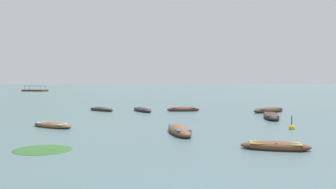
{
  "coord_description": "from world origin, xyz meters",
  "views": [
    {
      "loc": [
        -1.15,
        -4.2,
        3.25
      ],
      "look_at": [
        0.54,
        43.98,
        1.39
      ],
      "focal_mm": 30.15,
      "sensor_mm": 36.0,
      "label": 1
    }
  ],
  "objects_px": {
    "rowboat_1": "(179,130)",
    "rowboat_2": "(101,109)",
    "rowboat_4": "(271,116)",
    "ferry_0": "(35,90)",
    "rowboat_6": "(275,146)",
    "rowboat_5": "(142,110)",
    "rowboat_0": "(269,110)",
    "rowboat_3": "(183,109)",
    "mooring_buoy": "(292,128)",
    "rowboat_7": "(52,125)"
  },
  "relations": [
    {
      "from": "rowboat_3",
      "to": "rowboat_4",
      "type": "height_order",
      "value": "rowboat_4"
    },
    {
      "from": "rowboat_5",
      "to": "rowboat_7",
      "type": "height_order",
      "value": "rowboat_5"
    },
    {
      "from": "rowboat_4",
      "to": "mooring_buoy",
      "type": "height_order",
      "value": "mooring_buoy"
    },
    {
      "from": "rowboat_3",
      "to": "ferry_0",
      "type": "relative_size",
      "value": 0.36
    },
    {
      "from": "rowboat_3",
      "to": "rowboat_6",
      "type": "xyz_separation_m",
      "value": [
        2.81,
        -19.69,
        -0.04
      ]
    },
    {
      "from": "ferry_0",
      "to": "rowboat_4",
      "type": "bearing_deg",
      "value": -56.67
    },
    {
      "from": "rowboat_3",
      "to": "rowboat_5",
      "type": "distance_m",
      "value": 4.86
    },
    {
      "from": "rowboat_1",
      "to": "rowboat_6",
      "type": "xyz_separation_m",
      "value": [
        4.4,
        -4.66,
        -0.05
      ]
    },
    {
      "from": "rowboat_1",
      "to": "ferry_0",
      "type": "bearing_deg",
      "value": 117.53
    },
    {
      "from": "rowboat_1",
      "to": "rowboat_4",
      "type": "xyz_separation_m",
      "value": [
        9.09,
        7.37,
        0.02
      ]
    },
    {
      "from": "rowboat_0",
      "to": "rowboat_3",
      "type": "xyz_separation_m",
      "value": [
        -9.55,
        1.88,
        -0.03
      ]
    },
    {
      "from": "rowboat_0",
      "to": "ferry_0",
      "type": "relative_size",
      "value": 0.42
    },
    {
      "from": "rowboat_7",
      "to": "rowboat_3",
      "type": "bearing_deg",
      "value": 48.12
    },
    {
      "from": "rowboat_0",
      "to": "rowboat_2",
      "type": "relative_size",
      "value": 1.24
    },
    {
      "from": "rowboat_2",
      "to": "rowboat_6",
      "type": "distance_m",
      "value": 23.83
    },
    {
      "from": "rowboat_6",
      "to": "rowboat_2",
      "type": "bearing_deg",
      "value": 121.87
    },
    {
      "from": "rowboat_0",
      "to": "rowboat_2",
      "type": "xyz_separation_m",
      "value": [
        -19.33,
        2.43,
        -0.05
      ]
    },
    {
      "from": "rowboat_1",
      "to": "ferry_0",
      "type": "xyz_separation_m",
      "value": [
        -53.26,
        102.19,
        0.24
      ]
    },
    {
      "from": "rowboat_0",
      "to": "mooring_buoy",
      "type": "bearing_deg",
      "value": -104.36
    },
    {
      "from": "rowboat_1",
      "to": "rowboat_6",
      "type": "relative_size",
      "value": 1.22
    },
    {
      "from": "rowboat_3",
      "to": "rowboat_6",
      "type": "bearing_deg",
      "value": -81.89
    },
    {
      "from": "rowboat_2",
      "to": "rowboat_5",
      "type": "distance_m",
      "value": 5.02
    },
    {
      "from": "rowboat_2",
      "to": "rowboat_7",
      "type": "height_order",
      "value": "rowboat_2"
    },
    {
      "from": "rowboat_2",
      "to": "ferry_0",
      "type": "relative_size",
      "value": 0.34
    },
    {
      "from": "ferry_0",
      "to": "mooring_buoy",
      "type": "bearing_deg",
      "value": -58.65
    },
    {
      "from": "rowboat_4",
      "to": "ferry_0",
      "type": "height_order",
      "value": "ferry_0"
    },
    {
      "from": "rowboat_2",
      "to": "rowboat_4",
      "type": "distance_m",
      "value": 19.12
    },
    {
      "from": "rowboat_0",
      "to": "rowboat_4",
      "type": "height_order",
      "value": "rowboat_0"
    },
    {
      "from": "rowboat_2",
      "to": "rowboat_6",
      "type": "xyz_separation_m",
      "value": [
        12.58,
        -20.24,
        -0.02
      ]
    },
    {
      "from": "rowboat_6",
      "to": "ferry_0",
      "type": "xyz_separation_m",
      "value": [
        -57.67,
        106.85,
        0.29
      ]
    },
    {
      "from": "rowboat_2",
      "to": "mooring_buoy",
      "type": "height_order",
      "value": "mooring_buoy"
    },
    {
      "from": "rowboat_7",
      "to": "ferry_0",
      "type": "xyz_separation_m",
      "value": [
        -43.98,
        99.29,
        0.3
      ]
    },
    {
      "from": "rowboat_0",
      "to": "ferry_0",
      "type": "height_order",
      "value": "ferry_0"
    },
    {
      "from": "rowboat_5",
      "to": "rowboat_0",
      "type": "bearing_deg",
      "value": -6.05
    },
    {
      "from": "rowboat_5",
      "to": "ferry_0",
      "type": "bearing_deg",
      "value": 119.75
    },
    {
      "from": "rowboat_2",
      "to": "mooring_buoy",
      "type": "bearing_deg",
      "value": -40.97
    },
    {
      "from": "rowboat_5",
      "to": "ferry_0",
      "type": "distance_m",
      "value": 100.8
    },
    {
      "from": "rowboat_1",
      "to": "rowboat_2",
      "type": "height_order",
      "value": "rowboat_1"
    },
    {
      "from": "rowboat_2",
      "to": "rowboat_3",
      "type": "distance_m",
      "value": 9.79
    },
    {
      "from": "rowboat_4",
      "to": "rowboat_5",
      "type": "relative_size",
      "value": 1.07
    },
    {
      "from": "rowboat_0",
      "to": "rowboat_1",
      "type": "height_order",
      "value": "rowboat_0"
    },
    {
      "from": "rowboat_6",
      "to": "mooring_buoy",
      "type": "distance_m",
      "value": 7.13
    },
    {
      "from": "mooring_buoy",
      "to": "rowboat_5",
      "type": "bearing_deg",
      "value": 130.64
    },
    {
      "from": "rowboat_4",
      "to": "mooring_buoy",
      "type": "relative_size",
      "value": 4.18
    },
    {
      "from": "rowboat_0",
      "to": "rowboat_2",
      "type": "bearing_deg",
      "value": 172.84
    },
    {
      "from": "rowboat_1",
      "to": "mooring_buoy",
      "type": "bearing_deg",
      "value": 9.79
    },
    {
      "from": "rowboat_5",
      "to": "ferry_0",
      "type": "height_order",
      "value": "ferry_0"
    },
    {
      "from": "rowboat_3",
      "to": "rowboat_7",
      "type": "distance_m",
      "value": 16.3
    },
    {
      "from": "rowboat_0",
      "to": "rowboat_4",
      "type": "bearing_deg",
      "value": -109.59
    },
    {
      "from": "rowboat_3",
      "to": "rowboat_7",
      "type": "height_order",
      "value": "rowboat_3"
    }
  ]
}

